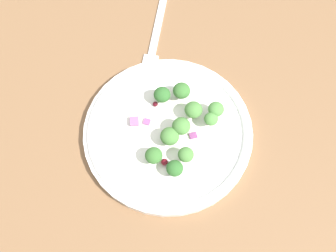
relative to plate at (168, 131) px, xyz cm
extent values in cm
cube|color=brown|center=(0.60, 2.99, -1.86)|extent=(180.00, 180.00, 2.00)
cylinder|color=white|center=(0.00, 0.00, -0.26)|extent=(24.46, 24.46, 1.20)
torus|color=white|center=(0.00, 0.00, 0.34)|extent=(23.50, 23.50, 1.00)
cylinder|color=white|center=(0.00, 0.00, 0.44)|extent=(14.18, 14.18, 0.20)
cylinder|color=#9EC684|center=(-5.10, -5.03, 1.55)|extent=(0.86, 0.86, 0.86)
ellipsoid|color=#4C843D|center=(-5.10, -5.03, 2.57)|extent=(2.28, 2.28, 1.71)
cylinder|color=#ADD18E|center=(0.69, -5.75, 1.21)|extent=(0.95, 0.95, 0.95)
ellipsoid|color=#386B2D|center=(0.69, -5.75, 2.36)|extent=(2.55, 2.55, 1.91)
cylinder|color=#ADD18E|center=(-0.24, 4.91, 1.07)|extent=(0.90, 0.90, 0.90)
ellipsoid|color=#386B2D|center=(-0.24, 4.91, 2.15)|extent=(2.39, 2.39, 1.79)
cylinder|color=#9EC684|center=(-1.79, -0.54, 1.33)|extent=(0.97, 0.97, 0.97)
ellipsoid|color=#477A38|center=(-1.79, -0.54, 2.50)|extent=(2.58, 2.58, 1.93)
cylinder|color=#ADD18E|center=(-2.25, -3.65, 1.21)|extent=(0.96, 0.96, 0.96)
ellipsoid|color=#477A38|center=(-2.25, -3.65, 2.36)|extent=(2.56, 2.56, 1.92)
cylinder|color=#9EC684|center=(-5.06, -3.40, 1.49)|extent=(0.74, 0.74, 0.74)
ellipsoid|color=#4C843D|center=(-5.06, -3.40, 2.38)|extent=(1.98, 1.98, 1.48)
cylinder|color=#ADD18E|center=(2.84, -3.90, 1.26)|extent=(0.92, 0.92, 0.92)
ellipsoid|color=#2D6028|center=(2.84, -3.90, 2.37)|extent=(2.46, 2.46, 1.84)
cylinder|color=#8EB77A|center=(-3.58, 5.31, 1.06)|extent=(0.86, 0.86, 0.86)
ellipsoid|color=#2D6028|center=(-3.58, 5.31, 2.10)|extent=(2.30, 2.30, 1.73)
cylinder|color=#ADD18E|center=(-4.13, 3.05, 1.42)|extent=(0.81, 0.81, 0.81)
ellipsoid|color=#477A38|center=(-4.13, 3.05, 2.40)|extent=(2.17, 2.17, 1.63)
cylinder|color=#8EB77A|center=(-0.94, 1.42, 0.94)|extent=(0.99, 0.99, 0.99)
ellipsoid|color=#477A38|center=(-0.94, 1.42, 2.14)|extent=(2.65, 2.65, 1.99)
sphere|color=maroon|center=(2.44, -4.01, 1.07)|extent=(0.74, 0.74, 0.74)
sphere|color=#4C0A14|center=(-0.72, 1.08, 1.22)|extent=(0.80, 0.80, 0.80)
sphere|color=#4C0A14|center=(3.44, -2.77, 0.89)|extent=(0.75, 0.75, 0.75)
sphere|color=maroon|center=(-1.78, 4.78, 1.07)|extent=(0.94, 0.94, 0.94)
cube|color=#A35B93|center=(4.83, 1.10, 1.02)|extent=(1.71, 1.74, 0.53)
cube|color=#934C84|center=(-3.43, 4.67, 0.82)|extent=(1.42, 1.26, 0.38)
cube|color=#843D75|center=(-4.76, -4.14, 0.58)|extent=(1.59, 1.71, 0.35)
cube|color=#843D75|center=(-3.65, -0.69, 0.70)|extent=(1.39, 1.37, 0.35)
cube|color=#934C84|center=(3.26, 0.28, 0.67)|extent=(1.08, 1.05, 0.48)
cube|color=silver|center=(10.53, -18.33, -0.61)|extent=(5.48, 14.71, 0.50)
cube|color=silver|center=(7.85, -9.43, -0.61)|extent=(3.34, 4.14, 0.50)
camera|label=1|loc=(-10.41, 21.40, 53.50)|focal=43.29mm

